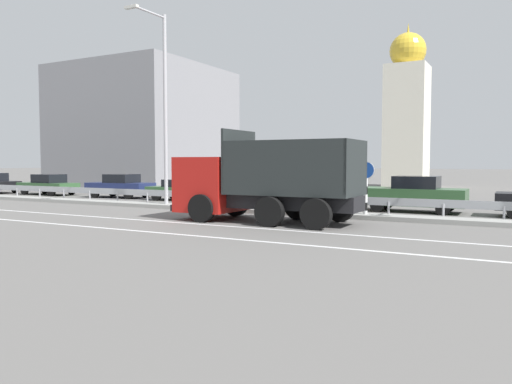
{
  "coord_description": "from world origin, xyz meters",
  "views": [
    {
      "loc": [
        11.1,
        -16.69,
        2.21
      ],
      "look_at": [
        1.49,
        1.1,
        1.0
      ],
      "focal_mm": 35.0,
      "sensor_mm": 36.0,
      "label": 1
    }
  ],
  "objects_px": {
    "parked_car_2": "(48,185)",
    "church_tower": "(407,112)",
    "parked_car_3": "(121,186)",
    "parked_car_6": "(414,194)",
    "median_road_sign": "(366,189)",
    "parked_car_5": "(281,191)",
    "parked_car_4": "(183,190)",
    "dump_truck": "(247,188)",
    "street_lamp_1": "(163,101)"
  },
  "relations": [
    {
      "from": "parked_car_2",
      "to": "church_tower",
      "type": "relative_size",
      "value": 0.3
    },
    {
      "from": "parked_car_5",
      "to": "parked_car_4",
      "type": "bearing_deg",
      "value": 84.09
    },
    {
      "from": "dump_truck",
      "to": "street_lamp_1",
      "type": "distance_m",
      "value": 7.79
    },
    {
      "from": "median_road_sign",
      "to": "parked_car_2",
      "type": "xyz_separation_m",
      "value": [
        -23.03,
        3.86,
        -0.46
      ]
    },
    {
      "from": "parked_car_3",
      "to": "parked_car_4",
      "type": "distance_m",
      "value": 4.88
    },
    {
      "from": "parked_car_5",
      "to": "parked_car_6",
      "type": "relative_size",
      "value": 1.02
    },
    {
      "from": "median_road_sign",
      "to": "church_tower",
      "type": "distance_m",
      "value": 28.45
    },
    {
      "from": "parked_car_3",
      "to": "parked_car_5",
      "type": "bearing_deg",
      "value": -98.04
    },
    {
      "from": "parked_car_2",
      "to": "parked_car_6",
      "type": "bearing_deg",
      "value": -89.2
    },
    {
      "from": "median_road_sign",
      "to": "parked_car_5",
      "type": "xyz_separation_m",
      "value": [
        -5.3,
        3.44,
        -0.4
      ]
    },
    {
      "from": "street_lamp_1",
      "to": "church_tower",
      "type": "bearing_deg",
      "value": 78.17
    },
    {
      "from": "parked_car_2",
      "to": "parked_car_6",
      "type": "relative_size",
      "value": 1.01
    },
    {
      "from": "parked_car_5",
      "to": "median_road_sign",
      "type": "bearing_deg",
      "value": -123.05
    },
    {
      "from": "street_lamp_1",
      "to": "parked_car_6",
      "type": "bearing_deg",
      "value": 18.18
    },
    {
      "from": "dump_truck",
      "to": "church_tower",
      "type": "relative_size",
      "value": 0.48
    },
    {
      "from": "median_road_sign",
      "to": "dump_truck",
      "type": "bearing_deg",
      "value": -143.73
    },
    {
      "from": "parked_car_3",
      "to": "parked_car_4",
      "type": "xyz_separation_m",
      "value": [
        4.88,
        -0.06,
        -0.1
      ]
    },
    {
      "from": "parked_car_4",
      "to": "church_tower",
      "type": "relative_size",
      "value": 0.29
    },
    {
      "from": "parked_car_5",
      "to": "parked_car_3",
      "type": "bearing_deg",
      "value": 86.27
    },
    {
      "from": "parked_car_5",
      "to": "parked_car_6",
      "type": "height_order",
      "value": "parked_car_6"
    },
    {
      "from": "parked_car_4",
      "to": "parked_car_5",
      "type": "bearing_deg",
      "value": 82.13
    },
    {
      "from": "parked_car_4",
      "to": "church_tower",
      "type": "height_order",
      "value": "church_tower"
    },
    {
      "from": "parked_car_4",
      "to": "parked_car_6",
      "type": "height_order",
      "value": "parked_car_6"
    },
    {
      "from": "dump_truck",
      "to": "parked_car_3",
      "type": "distance_m",
      "value": 14.72
    },
    {
      "from": "parked_car_2",
      "to": "parked_car_3",
      "type": "relative_size",
      "value": 1.05
    },
    {
      "from": "dump_truck",
      "to": "parked_car_5",
      "type": "bearing_deg",
      "value": 13.25
    },
    {
      "from": "parked_car_2",
      "to": "dump_truck",
      "type": "bearing_deg",
      "value": -107.61
    },
    {
      "from": "parked_car_3",
      "to": "parked_car_2",
      "type": "bearing_deg",
      "value": 88.26
    },
    {
      "from": "parked_car_2",
      "to": "church_tower",
      "type": "bearing_deg",
      "value": -37.08
    },
    {
      "from": "parked_car_4",
      "to": "parked_car_6",
      "type": "relative_size",
      "value": 0.97
    },
    {
      "from": "parked_car_3",
      "to": "church_tower",
      "type": "relative_size",
      "value": 0.29
    },
    {
      "from": "street_lamp_1",
      "to": "parked_car_6",
      "type": "distance_m",
      "value": 12.47
    },
    {
      "from": "parked_car_4",
      "to": "dump_truck",
      "type": "bearing_deg",
      "value": 47.6
    },
    {
      "from": "parked_car_3",
      "to": "parked_car_5",
      "type": "xyz_separation_m",
      "value": [
        11.45,
        -0.72,
        0.02
      ]
    },
    {
      "from": "parked_car_5",
      "to": "church_tower",
      "type": "height_order",
      "value": "church_tower"
    },
    {
      "from": "parked_car_3",
      "to": "parked_car_6",
      "type": "relative_size",
      "value": 0.96
    },
    {
      "from": "parked_car_3",
      "to": "street_lamp_1",
      "type": "bearing_deg",
      "value": -126.12
    },
    {
      "from": "parked_car_3",
      "to": "parked_car_5",
      "type": "height_order",
      "value": "parked_car_5"
    },
    {
      "from": "median_road_sign",
      "to": "parked_car_5",
      "type": "bearing_deg",
      "value": 147.07
    },
    {
      "from": "dump_truck",
      "to": "parked_car_2",
      "type": "height_order",
      "value": "dump_truck"
    },
    {
      "from": "dump_truck",
      "to": "parked_car_4",
      "type": "distance_m",
      "value": 10.64
    },
    {
      "from": "dump_truck",
      "to": "church_tower",
      "type": "bearing_deg",
      "value": 0.17
    },
    {
      "from": "dump_truck",
      "to": "parked_car_2",
      "type": "xyz_separation_m",
      "value": [
        -19.25,
        6.64,
        -0.55
      ]
    },
    {
      "from": "street_lamp_1",
      "to": "parked_car_3",
      "type": "relative_size",
      "value": 2.16
    },
    {
      "from": "parked_car_2",
      "to": "parked_car_4",
      "type": "relative_size",
      "value": 1.04
    },
    {
      "from": "church_tower",
      "to": "street_lamp_1",
      "type": "bearing_deg",
      "value": -101.83
    },
    {
      "from": "parked_car_2",
      "to": "parked_car_6",
      "type": "distance_m",
      "value": 24.18
    },
    {
      "from": "parked_car_5",
      "to": "parked_car_6",
      "type": "bearing_deg",
      "value": -88.62
    },
    {
      "from": "median_road_sign",
      "to": "parked_car_4",
      "type": "relative_size",
      "value": 0.52
    },
    {
      "from": "street_lamp_1",
      "to": "median_road_sign",
      "type": "bearing_deg",
      "value": 0.24
    }
  ]
}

